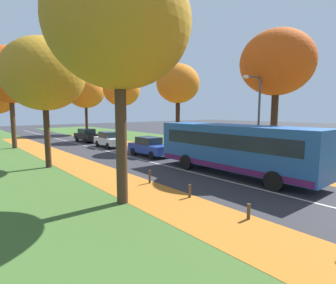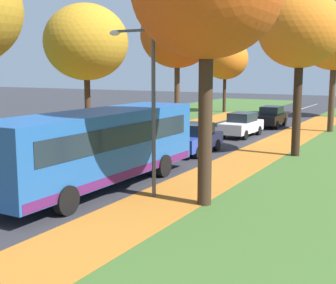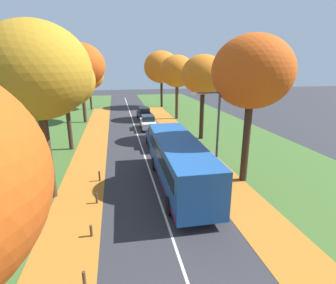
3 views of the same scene
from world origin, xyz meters
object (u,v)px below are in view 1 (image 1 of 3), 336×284
at_px(tree_left_mid, 44,74).
at_px(streetlamp_right, 256,112).
at_px(bollard_fourth, 249,212).
at_px(tree_right_near, 277,63).
at_px(tree_right_far, 122,90).
at_px(bollard_fifth, 190,191).
at_px(tree_left_near, 119,24).
at_px(car_blue_lead, 149,147).
at_px(car_black_third_in_line, 87,135).
at_px(tree_right_distant, 86,91).
at_px(tree_left_far, 10,75).
at_px(tree_right_mid, 178,84).
at_px(bus, 234,147).
at_px(bollard_sixth, 150,177).
at_px(car_white_following, 109,139).

bearing_deg(tree_left_mid, streetlamp_right, -42.91).
bearing_deg(bollard_fourth, tree_right_near, 24.10).
bearing_deg(tree_right_far, bollard_fifth, -113.55).
distance_m(tree_left_near, car_blue_lead, 13.05).
bearing_deg(car_black_third_in_line, tree_right_distant, 67.14).
distance_m(tree_left_mid, tree_right_distant, 26.27).
distance_m(tree_left_far, bollard_fourth, 26.79).
bearing_deg(tree_right_distant, bollard_fourth, -104.76).
bearing_deg(tree_right_distant, tree_left_mid, -118.45).
bearing_deg(tree_right_distant, bollard_fifth, -105.91).
bearing_deg(car_blue_lead, bollard_fourth, -111.51).
distance_m(tree_left_near, tree_right_mid, 16.38).
xyz_separation_m(bollard_fourth, bus, (5.10, 4.33, 1.42)).
bearing_deg(car_blue_lead, tree_left_far, 121.47).
distance_m(bollard_sixth, car_blue_lead, 8.51).
relative_size(tree_left_far, bollard_fifth, 16.92).
distance_m(tree_right_far, car_black_third_in_line, 7.44).
xyz_separation_m(tree_right_mid, tree_right_far, (-0.12, 10.86, 0.09)).
bearing_deg(tree_right_distant, tree_left_near, -110.66).
height_order(bus, car_white_following, bus).
bearing_deg(tree_left_far, tree_left_mid, -90.33).
xyz_separation_m(tree_right_far, streetlamp_right, (-2.69, -21.41, -2.86)).
xyz_separation_m(tree_left_far, tree_right_distant, (12.44, 11.06, -0.32)).
bearing_deg(bus, tree_right_near, -0.54).
height_order(tree_right_mid, car_white_following, tree_right_mid).
bearing_deg(streetlamp_right, tree_left_mid, 137.09).
xyz_separation_m(streetlamp_right, car_white_following, (-2.15, 15.89, -2.92)).
height_order(tree_right_distant, bollard_fourth, tree_right_distant).
bearing_deg(tree_left_near, streetlamp_right, -0.52).
distance_m(tree_left_far, tree_right_far, 12.73).
bearing_deg(tree_right_mid, car_white_following, 132.90).
xyz_separation_m(bollard_fourth, car_white_following, (5.11, 20.17, 0.53)).
xyz_separation_m(tree_left_near, tree_left_mid, (-0.30, 9.29, -0.97)).
relative_size(streetlamp_right, car_black_third_in_line, 1.41).
distance_m(tree_left_near, tree_left_far, 21.32).
height_order(bollard_fourth, car_blue_lead, car_blue_lead).
height_order(tree_right_near, tree_right_distant, tree_right_distant).
distance_m(car_blue_lead, car_white_following, 7.29).
xyz_separation_m(tree_right_distant, streetlamp_right, (-2.42, -32.46, -3.33)).
bearing_deg(car_blue_lead, car_white_following, 89.77).
height_order(bus, car_blue_lead, bus).
relative_size(bollard_fifth, streetlamp_right, 0.10).
bearing_deg(tree_right_near, bollard_fourth, -155.90).
bearing_deg(bollard_sixth, car_white_following, 70.43).
bearing_deg(tree_right_far, bollard_sixth, -116.65).
distance_m(tree_right_distant, car_black_third_in_line, 12.88).
height_order(tree_right_far, tree_right_distant, tree_right_distant).
distance_m(tree_right_near, tree_right_distant, 32.45).
distance_m(tree_left_mid, bollard_sixth, 10.04).
distance_m(tree_left_near, bus, 9.38).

